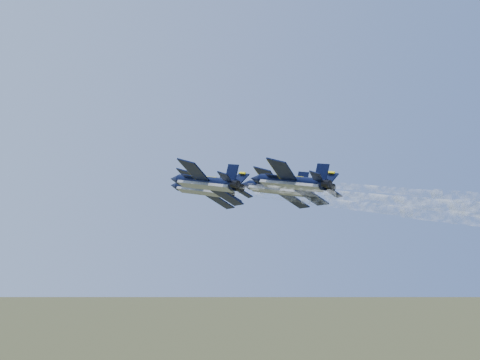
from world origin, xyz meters
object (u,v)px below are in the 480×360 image
jet_left (205,183)px  jet_slot (291,182)px  jet_right (275,188)px  jet_lead (201,189)px

jet_left → jet_slot: same height
jet_left → jet_right: (16.42, 5.02, 0.00)m
jet_right → jet_slot: size_ratio=1.00×
jet_left → jet_slot: 13.42m
jet_lead → jet_left: bearing=-127.7°
jet_left → jet_slot: size_ratio=1.00×
jet_lead → jet_left: (-6.35, -14.28, 0.00)m
jet_lead → jet_slot: bearing=-91.3°
jet_lead → jet_right: same height
jet_right → jet_slot: bearing=-126.5°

